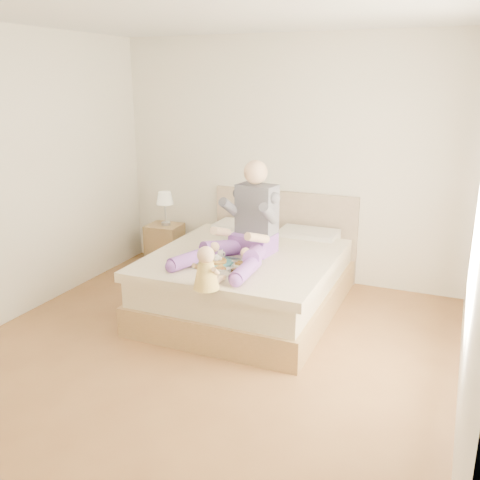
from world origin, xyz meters
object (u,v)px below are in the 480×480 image
at_px(bed, 252,276).
at_px(nightstand, 165,244).
at_px(adult, 246,229).
at_px(tray, 226,264).
at_px(baby, 207,271).

height_order(bed, nightstand, bed).
relative_size(nightstand, adult, 0.43).
bearing_deg(bed, tray, -91.94).
distance_m(nightstand, tray, 2.07).
relative_size(bed, adult, 1.89).
bearing_deg(baby, bed, 100.52).
bearing_deg(tray, nightstand, 143.45).
xyz_separation_m(bed, baby, (0.05, -1.12, 0.44)).
bearing_deg(bed, adult, -81.87).
bearing_deg(nightstand, bed, -30.91).
height_order(tray, baby, baby).
bearing_deg(baby, adult, 99.04).
bearing_deg(nightstand, adult, -36.98).
relative_size(adult, baby, 3.26).
distance_m(tray, baby, 0.54).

